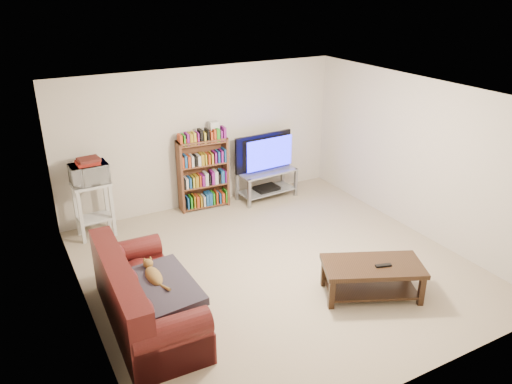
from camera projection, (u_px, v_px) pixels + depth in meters
floor at (276, 266)px, 6.98m from camera, size 5.00×5.00×0.00m
ceiling at (279, 96)px, 6.03m from camera, size 5.00×5.00×0.00m
wall_back at (202, 138)px, 8.52m from camera, size 5.00×0.00×5.00m
wall_front at (420, 281)px, 4.49m from camera, size 5.00×0.00×5.00m
wall_left at (79, 229)px, 5.40m from camera, size 0.00×5.00×5.00m
wall_right at (418, 157)px, 7.60m from camera, size 0.00×5.00×5.00m
sofa at (142, 302)px, 5.69m from camera, size 0.92×2.02×0.85m
blanket at (159, 289)px, 5.58m from camera, size 0.82×1.04×0.18m
cat at (154, 276)px, 5.70m from camera, size 0.23×0.55×0.16m
coffee_table at (372, 273)px, 6.23m from camera, size 1.37×1.08×0.45m
remote at (383, 265)px, 6.13m from camera, size 0.21×0.11×0.02m
tv_stand at (267, 180)px, 9.01m from camera, size 1.09×0.55×0.53m
television at (267, 153)px, 8.82m from camera, size 1.15×0.23×0.66m
dvd_player at (267, 188)px, 9.08m from camera, size 0.44×0.33×0.06m
bookshelf at (203, 173)px, 8.54m from camera, size 0.87×0.32×1.24m
shelf_clutter at (207, 132)px, 8.31m from camera, size 0.64×0.21×0.28m
microwave_stand at (93, 202)px, 7.60m from camera, size 0.57×0.42×0.88m
microwave at (89, 174)px, 7.42m from camera, size 0.56×0.39×0.30m
game_boxes at (88, 163)px, 7.35m from camera, size 0.33×0.29×0.05m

